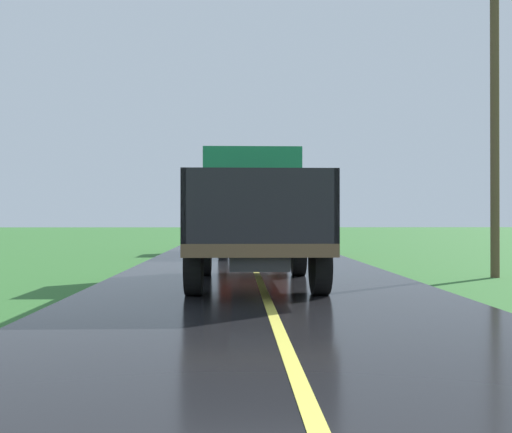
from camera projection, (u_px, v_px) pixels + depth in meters
The scene contains 3 objects.
banana_truck_near at pixel (253, 213), 12.18m from camera, with size 2.38×5.82×2.80m.
banana_truck_far at pixel (250, 216), 22.92m from camera, with size 2.38×5.81×2.80m.
utility_pole_roadside at pixel (495, 108), 13.49m from camera, with size 2.37×0.20×7.12m.
Camera 1 is at (-0.49, -0.99, 1.33)m, focal length 41.26 mm.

